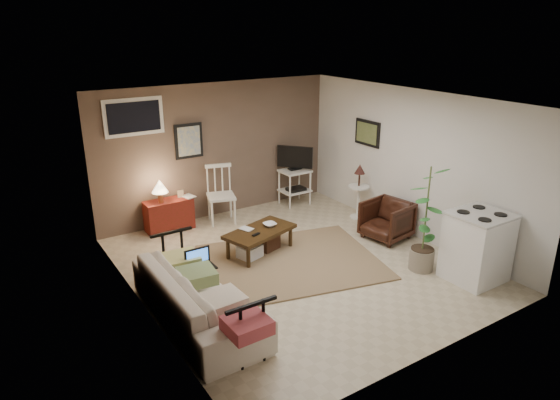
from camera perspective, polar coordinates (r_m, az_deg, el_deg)
floor at (r=7.40m, az=1.92°, el=-7.43°), size 5.00×5.00×0.00m
art_back at (r=8.71m, az=-10.39°, el=6.66°), size 0.50×0.03×0.60m
art_right at (r=9.00m, az=9.96°, el=7.56°), size 0.03×0.60×0.45m
window at (r=8.32m, az=-16.38°, el=9.09°), size 0.96×0.03×0.60m
rug at (r=7.47m, az=1.30°, el=-7.06°), size 2.92×2.55×0.02m
coffee_table at (r=7.65m, az=-2.34°, el=-4.56°), size 1.22×0.86×0.42m
sofa at (r=6.02m, az=-9.49°, el=-9.90°), size 0.64×2.20×0.86m
sofa_pillows at (r=5.79m, az=-8.02°, el=-10.01°), size 0.42×2.09×0.15m
sofa_end_rails at (r=6.09m, az=-8.35°, el=-10.10°), size 0.59×2.20×0.74m
laptop at (r=6.34m, az=-9.20°, el=-6.97°), size 0.34×0.25×0.23m
red_console at (r=8.68m, az=-12.66°, el=-1.37°), size 0.80×0.35×0.92m
spindle_chair at (r=8.82m, az=-6.77°, el=0.43°), size 0.58×0.58×1.02m
tv_stand at (r=9.59m, az=1.73°, el=2.99°), size 0.54×0.55×1.15m
side_table at (r=9.00m, az=9.01°, el=1.70°), size 0.38×0.38×1.01m
armchair at (r=8.31m, az=12.10°, el=-2.07°), size 0.73×0.77×0.70m
potted_plant at (r=7.23m, az=16.35°, el=-1.70°), size 0.39×0.39×1.56m
stove at (r=7.34m, az=21.59°, el=-4.96°), size 0.75×0.70×0.98m
bowl at (r=7.68m, az=-1.18°, el=-2.31°), size 0.20×0.05×0.20m
book_table at (r=7.52m, az=-4.26°, el=-2.83°), size 0.15×0.07×0.20m
book_console at (r=8.61m, az=-10.96°, el=0.94°), size 0.18×0.06×0.24m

